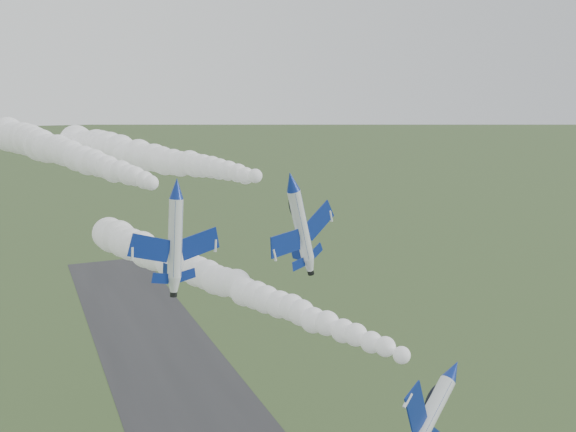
# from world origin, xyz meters

# --- Properties ---
(jet_lead) EXTENTS (7.59, 12.49, 8.78)m
(jet_lead) POSITION_xyz_m (11.72, -1.73, 28.41)
(jet_lead) COLOR white
(smoke_trail_jet_lead) EXTENTS (30.70, 58.53, 5.25)m
(smoke_trail_jet_lead) POSITION_xyz_m (-1.53, 29.80, 30.18)
(smoke_trail_jet_lead) COLOR white
(jet_pair_left) EXTENTS (11.56, 13.48, 3.41)m
(jet_pair_left) POSITION_xyz_m (-8.65, 22.21, 43.79)
(jet_pair_left) COLOR white
(smoke_trail_jet_pair_left) EXTENTS (22.85, 61.94, 5.82)m
(smoke_trail_jet_pair_left) POSITION_xyz_m (-18.05, 55.46, 45.11)
(smoke_trail_jet_pair_left) COLOR white
(jet_pair_right) EXTENTS (11.30, 13.48, 4.46)m
(jet_pair_right) POSITION_xyz_m (5.21, 21.79, 43.86)
(jet_pair_right) COLOR white
(smoke_trail_jet_pair_right) EXTENTS (26.77, 50.53, 5.77)m
(smoke_trail_jet_pair_right) POSITION_xyz_m (-6.19, 49.30, 44.62)
(smoke_trail_jet_pair_right) COLOR white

